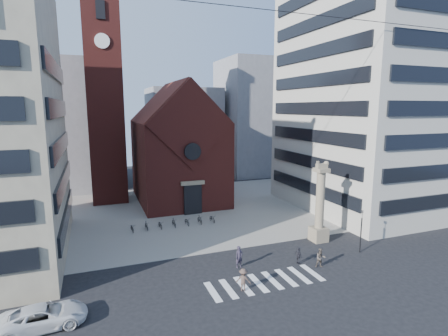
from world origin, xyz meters
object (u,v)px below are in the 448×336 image
at_px(traffic_light, 361,230).
at_px(scooter_0, 132,228).
at_px(white_car, 43,317).
at_px(pedestrian_1, 321,258).
at_px(pedestrian_2, 298,256).
at_px(lion_column, 320,210).
at_px(pedestrian_0, 239,257).

distance_m(traffic_light, scooter_0, 24.67).
height_order(traffic_light, white_car, traffic_light).
distance_m(white_car, pedestrian_1, 22.06).
xyz_separation_m(traffic_light, pedestrian_2, (-7.11, -0.09, -1.49)).
height_order(lion_column, traffic_light, lion_column).
relative_size(lion_column, traffic_light, 2.02).
bearing_deg(lion_column, white_car, -166.21).
distance_m(pedestrian_1, pedestrian_2, 1.96).
bearing_deg(pedestrian_2, lion_column, -56.75).
xyz_separation_m(lion_column, pedestrian_0, (-10.45, -2.84, -2.47)).
relative_size(lion_column, scooter_0, 5.17).
distance_m(pedestrian_2, scooter_0, 19.22).
bearing_deg(traffic_light, white_car, -175.24).
bearing_deg(pedestrian_0, white_car, -178.86).
bearing_deg(pedestrian_2, pedestrian_0, 71.38).
height_order(traffic_light, pedestrian_1, traffic_light).
relative_size(lion_column, pedestrian_1, 4.88).
distance_m(lion_column, white_car, 26.59).
height_order(lion_column, scooter_0, lion_column).
bearing_deg(pedestrian_1, white_car, -159.84).
bearing_deg(white_car, traffic_light, -89.73).
distance_m(pedestrian_0, pedestrian_2, 5.48).
xyz_separation_m(pedestrian_0, pedestrian_2, (5.33, -1.25, -0.19)).
height_order(white_car, pedestrian_1, pedestrian_1).
height_order(pedestrian_1, scooter_0, pedestrian_1).
distance_m(traffic_light, pedestrian_0, 12.56).
bearing_deg(scooter_0, pedestrian_1, -48.98).
xyz_separation_m(pedestrian_1, pedestrian_2, (-1.46, 1.30, -0.09)).
height_order(pedestrian_2, scooter_0, pedestrian_2).
bearing_deg(traffic_light, pedestrian_0, 174.66).
height_order(lion_column, pedestrian_0, lion_column).
bearing_deg(scooter_0, pedestrian_0, -60.99).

